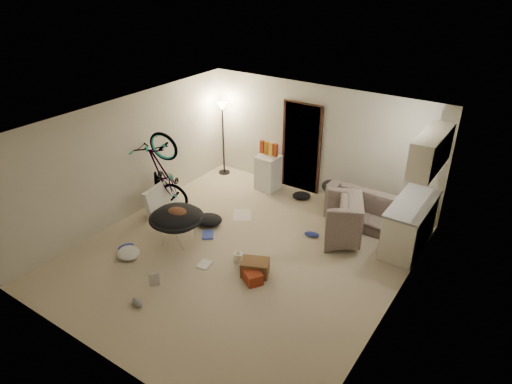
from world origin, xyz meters
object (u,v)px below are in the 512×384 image
Objects in this scene: sofa at (376,211)px; tv_box at (161,199)px; mini_fridge at (268,172)px; drink_case_a at (255,267)px; saucer_chair at (177,222)px; drink_case_b at (252,276)px; bicycle at (165,189)px; kitchen_counter at (409,225)px; floor_lamp at (223,123)px; juicer at (238,256)px; armchair at (360,227)px.

tv_box reaches higher than sofa.
mini_fridge reaches higher than drink_case_a.
saucer_chair is 1.27m from tv_box.
mini_fridge is at bearing 86.04° from saucer_chair.
sofa is at bearing 103.64° from drink_case_b.
bicycle is at bearing 81.18° from tv_box.
tv_box is at bearing -160.71° from kitchen_counter.
floor_lamp is 7.66× the size of juicer.
armchair is (4.03, -1.04, -0.98)m from floor_lamp.
saucer_chair is 1.80m from drink_case_a.
floor_lamp is at bearing -3.20° from sofa.
juicer is (-0.54, 0.33, -0.01)m from drink_case_b.
armchair is 4.30× the size of juicer.
tv_box reaches higher than juicer.
juicer is (-1.55, -1.80, -0.23)m from armchair.
sofa is at bearing 44.18° from drink_case_a.
drink_case_b is at bearing -25.32° from tv_box.
drink_case_b is (1.65, -3.07, -0.30)m from mini_fridge.
drink_case_a is at bearing -58.83° from mini_fridge.
armchair reaches higher than drink_case_b.
bicycle reaches higher than armchair.
drink_case_b is at bearing -93.13° from drink_case_a.
bicycle reaches higher than kitchen_counter.
drink_case_b is 1.49× the size of juicer.
drink_case_a is 1.34× the size of drink_case_b.
bicycle is (-4.73, -1.52, 0.05)m from kitchen_counter.
mini_fridge reaches higher than drink_case_b.
bicycle is 2.98m from drink_case_a.
mini_fridge is 0.84× the size of tv_box.
floor_lamp is 3.31m from saucer_chair.
sofa is 4.40m from bicycle.
sofa is 1.91× the size of armchair.
mini_fridge is (-2.66, 0.10, 0.12)m from sofa.
juicer is (-0.46, 0.14, -0.04)m from drink_case_a.
saucer_chair is at bearing -135.65° from bicycle.
armchair reaches higher than sofa.
saucer_chair is (-2.86, -1.93, 0.11)m from armchair.
floor_lamp is 4.35m from drink_case_a.
armchair is at bearing -16.90° from mini_fridge.
saucer_chair is at bearing -40.59° from tv_box.
tv_box is 2.45m from juicer.
drink_case_b is at bearing -6.21° from saucer_chair.
mini_fridge is 2.55m from tv_box.
armchair reaches higher than juicer.
saucer_chair is at bearing 43.73° from sofa.
kitchen_counter is at bearing -7.66° from floor_lamp.
drink_case_b is at bearing 70.87° from sofa.
kitchen_counter is 3.12m from drink_case_b.
drink_case_a is at bearing -45.29° from floor_lamp.
mini_fridge reaches higher than sofa.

